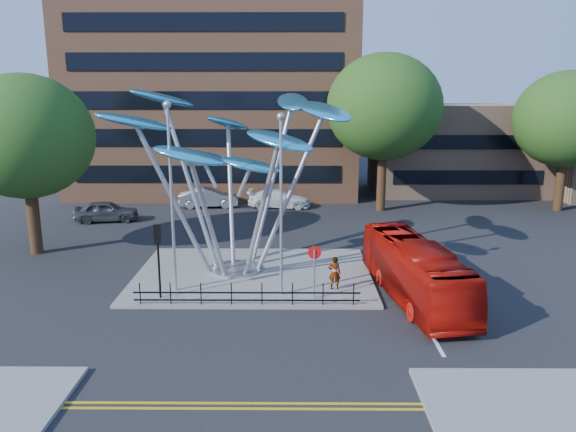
{
  "coord_description": "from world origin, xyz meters",
  "views": [
    {
      "loc": [
        0.99,
        -21.53,
        9.5
      ],
      "look_at": [
        0.8,
        4.0,
        3.64
      ],
      "focal_mm": 35.0,
      "sensor_mm": 36.0,
      "label": 1
    }
  ],
  "objects_px": {
    "traffic_light_island": "(158,246)",
    "parked_car_left": "(106,211)",
    "pedestrian": "(334,273)",
    "leaf_sculpture": "(231,141)",
    "street_lamp_right": "(281,189)",
    "tree_right": "(384,107)",
    "no_entry_sign_island": "(314,263)",
    "red_bus": "(415,270)",
    "parked_car_mid": "(209,198)",
    "street_lamp_left": "(171,181)",
    "tree_left": "(25,137)",
    "tree_far": "(567,120)",
    "parked_car_right": "(279,199)"
  },
  "relations": [
    {
      "from": "leaf_sculpture",
      "to": "red_bus",
      "type": "height_order",
      "value": "leaf_sculpture"
    },
    {
      "from": "tree_right",
      "to": "street_lamp_left",
      "type": "height_order",
      "value": "tree_right"
    },
    {
      "from": "leaf_sculpture",
      "to": "parked_car_right",
      "type": "relative_size",
      "value": 2.53
    },
    {
      "from": "red_bus",
      "to": "parked_car_mid",
      "type": "relative_size",
      "value": 2.03
    },
    {
      "from": "tree_right",
      "to": "traffic_light_island",
      "type": "bearing_deg",
      "value": -123.69
    },
    {
      "from": "tree_right",
      "to": "parked_car_right",
      "type": "distance_m",
      "value": 10.91
    },
    {
      "from": "parked_car_mid",
      "to": "leaf_sculpture",
      "type": "bearing_deg",
      "value": -172.9
    },
    {
      "from": "tree_far",
      "to": "red_bus",
      "type": "distance_m",
      "value": 25.2
    },
    {
      "from": "pedestrian",
      "to": "parked_car_left",
      "type": "distance_m",
      "value": 21.08
    },
    {
      "from": "red_bus",
      "to": "tree_left",
      "type": "bearing_deg",
      "value": 152.8
    },
    {
      "from": "street_lamp_right",
      "to": "parked_car_left",
      "type": "xyz_separation_m",
      "value": [
        -12.98,
        15.0,
        -4.33
      ]
    },
    {
      "from": "street_lamp_left",
      "to": "no_entry_sign_island",
      "type": "bearing_deg",
      "value": -8.61
    },
    {
      "from": "street_lamp_right",
      "to": "parked_car_mid",
      "type": "bearing_deg",
      "value": 107.45
    },
    {
      "from": "pedestrian",
      "to": "parked_car_right",
      "type": "height_order",
      "value": "pedestrian"
    },
    {
      "from": "leaf_sculpture",
      "to": "no_entry_sign_island",
      "type": "bearing_deg",
      "value": -45.67
    },
    {
      "from": "parked_car_mid",
      "to": "no_entry_sign_island",
      "type": "bearing_deg",
      "value": -164.92
    },
    {
      "from": "pedestrian",
      "to": "leaf_sculpture",
      "type": "bearing_deg",
      "value": -28.78
    },
    {
      "from": "parked_car_mid",
      "to": "pedestrian",
      "type": "bearing_deg",
      "value": -161.27
    },
    {
      "from": "tree_right",
      "to": "parked_car_left",
      "type": "relative_size",
      "value": 2.71
    },
    {
      "from": "no_entry_sign_island",
      "to": "parked_car_mid",
      "type": "distance_m",
      "value": 21.94
    },
    {
      "from": "leaf_sculpture",
      "to": "parked_car_left",
      "type": "distance_m",
      "value": 16.55
    },
    {
      "from": "leaf_sculpture",
      "to": "pedestrian",
      "type": "height_order",
      "value": "leaf_sculpture"
    },
    {
      "from": "tree_right",
      "to": "traffic_light_island",
      "type": "relative_size",
      "value": 3.54
    },
    {
      "from": "street_lamp_left",
      "to": "traffic_light_island",
      "type": "xyz_separation_m",
      "value": [
        -0.5,
        -1.0,
        -2.74
      ]
    },
    {
      "from": "parked_car_mid",
      "to": "parked_car_right",
      "type": "xyz_separation_m",
      "value": [
        5.73,
        -0.1,
        -0.05
      ]
    },
    {
      "from": "pedestrian",
      "to": "parked_car_right",
      "type": "distance_m",
      "value": 19.45
    },
    {
      "from": "street_lamp_right",
      "to": "tree_right",
      "type": "bearing_deg",
      "value": 68.46
    },
    {
      "from": "parked_car_right",
      "to": "street_lamp_right",
      "type": "bearing_deg",
      "value": -175.47
    },
    {
      "from": "tree_left",
      "to": "traffic_light_island",
      "type": "relative_size",
      "value": 3.01
    },
    {
      "from": "traffic_light_island",
      "to": "pedestrian",
      "type": "bearing_deg",
      "value": 8.49
    },
    {
      "from": "leaf_sculpture",
      "to": "no_entry_sign_island",
      "type": "height_order",
      "value": "leaf_sculpture"
    },
    {
      "from": "pedestrian",
      "to": "parked_car_left",
      "type": "relative_size",
      "value": 0.36
    },
    {
      "from": "traffic_light_island",
      "to": "pedestrian",
      "type": "height_order",
      "value": "traffic_light_island"
    },
    {
      "from": "traffic_light_island",
      "to": "parked_car_left",
      "type": "height_order",
      "value": "traffic_light_island"
    },
    {
      "from": "pedestrian",
      "to": "red_bus",
      "type": "bearing_deg",
      "value": 169.31
    },
    {
      "from": "tree_far",
      "to": "leaf_sculpture",
      "type": "distance_m",
      "value": 28.53
    },
    {
      "from": "parked_car_left",
      "to": "no_entry_sign_island",
      "type": "bearing_deg",
      "value": -146.57
    },
    {
      "from": "street_lamp_left",
      "to": "street_lamp_right",
      "type": "bearing_deg",
      "value": -5.71
    },
    {
      "from": "street_lamp_right",
      "to": "parked_car_mid",
      "type": "relative_size",
      "value": 1.75
    },
    {
      "from": "no_entry_sign_island",
      "to": "red_bus",
      "type": "distance_m",
      "value": 4.64
    },
    {
      "from": "tree_left",
      "to": "pedestrian",
      "type": "xyz_separation_m",
      "value": [
        17.0,
        -6.31,
        -5.84
      ]
    },
    {
      "from": "street_lamp_left",
      "to": "pedestrian",
      "type": "height_order",
      "value": "street_lamp_left"
    },
    {
      "from": "parked_car_left",
      "to": "parked_car_mid",
      "type": "distance_m",
      "value": 8.35
    },
    {
      "from": "parked_car_left",
      "to": "leaf_sculpture",
      "type": "bearing_deg",
      "value": -147.05
    },
    {
      "from": "street_lamp_left",
      "to": "leaf_sculpture",
      "type": "bearing_deg",
      "value": 52.6
    },
    {
      "from": "street_lamp_right",
      "to": "traffic_light_island",
      "type": "relative_size",
      "value": 2.42
    },
    {
      "from": "leaf_sculpture",
      "to": "parked_car_mid",
      "type": "height_order",
      "value": "leaf_sculpture"
    },
    {
      "from": "traffic_light_island",
      "to": "parked_car_left",
      "type": "distance_m",
      "value": 17.31
    },
    {
      "from": "street_lamp_right",
      "to": "parked_car_mid",
      "type": "xyz_separation_m",
      "value": [
        -6.29,
        20.0,
        -4.31
      ]
    },
    {
      "from": "tree_far",
      "to": "no_entry_sign_island",
      "type": "height_order",
      "value": "tree_far"
    }
  ]
}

